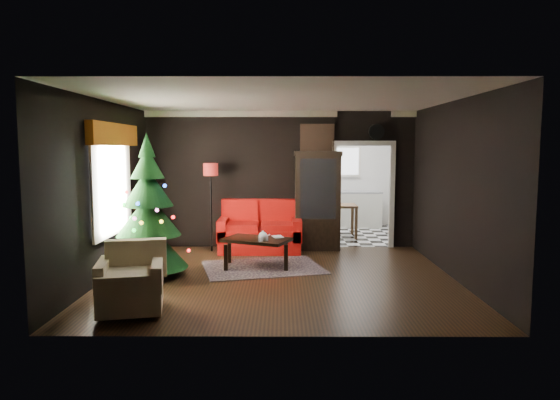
{
  "coord_description": "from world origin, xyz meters",
  "views": [
    {
      "loc": [
        0.04,
        -7.81,
        2.06
      ],
      "look_at": [
        0.0,
        0.9,
        1.15
      ],
      "focal_mm": 32.16,
      "sensor_mm": 36.0,
      "label": 1
    }
  ],
  "objects_px": {
    "curio_cabinet": "(317,203)",
    "kitchen_table": "(341,221)",
    "loveseat": "(260,226)",
    "armchair": "(130,277)",
    "coffee_table": "(257,252)",
    "floor_lamp": "(211,210)",
    "wall_clock": "(376,132)",
    "christmas_tree": "(148,211)",
    "teapot": "(263,236)"
  },
  "relations": [
    {
      "from": "curio_cabinet",
      "to": "wall_clock",
      "type": "height_order",
      "value": "wall_clock"
    },
    {
      "from": "teapot",
      "to": "coffee_table",
      "type": "bearing_deg",
      "value": 119.31
    },
    {
      "from": "christmas_tree",
      "to": "wall_clock",
      "type": "xyz_separation_m",
      "value": [
        4.05,
        2.33,
        1.33
      ]
    },
    {
      "from": "loveseat",
      "to": "wall_clock",
      "type": "xyz_separation_m",
      "value": [
        2.35,
        0.4,
        1.88
      ]
    },
    {
      "from": "loveseat",
      "to": "teapot",
      "type": "bearing_deg",
      "value": -85.8
    },
    {
      "from": "curio_cabinet",
      "to": "wall_clock",
      "type": "xyz_separation_m",
      "value": [
        1.2,
        0.18,
        1.43
      ]
    },
    {
      "from": "kitchen_table",
      "to": "loveseat",
      "type": "bearing_deg",
      "value": -137.49
    },
    {
      "from": "loveseat",
      "to": "armchair",
      "type": "relative_size",
      "value": 2.06
    },
    {
      "from": "loveseat",
      "to": "wall_clock",
      "type": "relative_size",
      "value": 5.31
    },
    {
      "from": "teapot",
      "to": "christmas_tree",
      "type": "bearing_deg",
      "value": -167.77
    },
    {
      "from": "curio_cabinet",
      "to": "floor_lamp",
      "type": "relative_size",
      "value": 1.03
    },
    {
      "from": "loveseat",
      "to": "coffee_table",
      "type": "bearing_deg",
      "value": -90.08
    },
    {
      "from": "floor_lamp",
      "to": "christmas_tree",
      "type": "distance_m",
      "value": 2.08
    },
    {
      "from": "armchair",
      "to": "curio_cabinet",
      "type": "bearing_deg",
      "value": 44.8
    },
    {
      "from": "coffee_table",
      "to": "wall_clock",
      "type": "xyz_separation_m",
      "value": [
        2.35,
        1.73,
        2.12
      ]
    },
    {
      "from": "curio_cabinet",
      "to": "wall_clock",
      "type": "relative_size",
      "value": 5.94
    },
    {
      "from": "curio_cabinet",
      "to": "christmas_tree",
      "type": "height_order",
      "value": "christmas_tree"
    },
    {
      "from": "curio_cabinet",
      "to": "kitchen_table",
      "type": "distance_m",
      "value": 1.67
    },
    {
      "from": "loveseat",
      "to": "kitchen_table",
      "type": "height_order",
      "value": "loveseat"
    },
    {
      "from": "curio_cabinet",
      "to": "loveseat",
      "type": "bearing_deg",
      "value": -169.17
    },
    {
      "from": "loveseat",
      "to": "kitchen_table",
      "type": "relative_size",
      "value": 2.27
    },
    {
      "from": "loveseat",
      "to": "armchair",
      "type": "height_order",
      "value": "loveseat"
    },
    {
      "from": "floor_lamp",
      "to": "armchair",
      "type": "relative_size",
      "value": 2.24
    },
    {
      "from": "teapot",
      "to": "wall_clock",
      "type": "bearing_deg",
      "value": 40.92
    },
    {
      "from": "floor_lamp",
      "to": "armchair",
      "type": "distance_m",
      "value": 3.8
    },
    {
      "from": "loveseat",
      "to": "armchair",
      "type": "bearing_deg",
      "value": -111.27
    },
    {
      "from": "wall_clock",
      "to": "floor_lamp",
      "type": "bearing_deg",
      "value": -173.22
    },
    {
      "from": "wall_clock",
      "to": "kitchen_table",
      "type": "distance_m",
      "value": 2.43
    },
    {
      "from": "curio_cabinet",
      "to": "teapot",
      "type": "bearing_deg",
      "value": -120.51
    },
    {
      "from": "kitchen_table",
      "to": "coffee_table",
      "type": "bearing_deg",
      "value": -121.12
    },
    {
      "from": "coffee_table",
      "to": "loveseat",
      "type": "bearing_deg",
      "value": 89.92
    },
    {
      "from": "christmas_tree",
      "to": "coffee_table",
      "type": "bearing_deg",
      "value": 19.39
    },
    {
      "from": "loveseat",
      "to": "coffee_table",
      "type": "distance_m",
      "value": 1.36
    },
    {
      "from": "loveseat",
      "to": "christmas_tree",
      "type": "xyz_separation_m",
      "value": [
        -1.7,
        -1.93,
        0.55
      ]
    },
    {
      "from": "coffee_table",
      "to": "kitchen_table",
      "type": "xyz_separation_m",
      "value": [
        1.8,
        2.98,
        0.12
      ]
    },
    {
      "from": "christmas_tree",
      "to": "floor_lamp",
      "type": "bearing_deg",
      "value": 69.45
    },
    {
      "from": "floor_lamp",
      "to": "christmas_tree",
      "type": "xyz_separation_m",
      "value": [
        -0.73,
        -1.94,
        0.22
      ]
    },
    {
      "from": "loveseat",
      "to": "teapot",
      "type": "distance_m",
      "value": 1.55
    },
    {
      "from": "christmas_tree",
      "to": "teapot",
      "type": "distance_m",
      "value": 1.91
    },
    {
      "from": "curio_cabinet",
      "to": "coffee_table",
      "type": "xyz_separation_m",
      "value": [
        -1.15,
        -1.55,
        -0.69
      ]
    },
    {
      "from": "curio_cabinet",
      "to": "floor_lamp",
      "type": "distance_m",
      "value": 2.14
    },
    {
      "from": "wall_clock",
      "to": "kitchen_table",
      "type": "xyz_separation_m",
      "value": [
        -0.55,
        1.25,
        -2.0
      ]
    },
    {
      "from": "loveseat",
      "to": "christmas_tree",
      "type": "relative_size",
      "value": 0.73
    },
    {
      "from": "loveseat",
      "to": "armchair",
      "type": "distance_m",
      "value": 4.02
    },
    {
      "from": "coffee_table",
      "to": "teapot",
      "type": "relative_size",
      "value": 6.45
    },
    {
      "from": "curio_cabinet",
      "to": "coffee_table",
      "type": "relative_size",
      "value": 1.73
    },
    {
      "from": "armchair",
      "to": "kitchen_table",
      "type": "height_order",
      "value": "armchair"
    },
    {
      "from": "christmas_tree",
      "to": "coffee_table",
      "type": "distance_m",
      "value": 1.97
    },
    {
      "from": "armchair",
      "to": "teapot",
      "type": "distance_m",
      "value": 2.72
    },
    {
      "from": "teapot",
      "to": "kitchen_table",
      "type": "bearing_deg",
      "value": 62.12
    }
  ]
}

